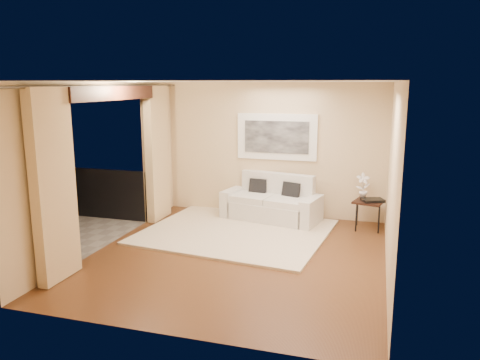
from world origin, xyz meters
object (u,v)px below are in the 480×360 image
at_px(side_table, 368,204).
at_px(balcony_chair_far, 43,201).
at_px(ice_bucket, 43,196).
at_px(balcony_chair_near, 53,215).
at_px(bistro_table, 47,208).
at_px(sofa, 272,204).
at_px(orchid, 363,186).

bearing_deg(side_table, balcony_chair_far, -160.66).
distance_m(side_table, ice_bucket, 5.77).
bearing_deg(balcony_chair_near, bistro_table, 152.87).
bearing_deg(ice_bucket, balcony_chair_near, -32.41).
distance_m(bistro_table, balcony_chair_far, 0.58).
height_order(sofa, ice_bucket, sofa).
distance_m(sofa, side_table, 1.85).
height_order(bistro_table, ice_bucket, ice_bucket).
distance_m(sofa, ice_bucket, 4.22).
height_order(side_table, orchid, orchid).
distance_m(sofa, balcony_chair_near, 4.04).
bearing_deg(balcony_chair_near, balcony_chair_far, 147.43).
bearing_deg(side_table, ice_bucket, -156.39).
xyz_separation_m(sofa, side_table, (1.84, -0.09, 0.16)).
height_order(balcony_chair_far, balcony_chair_near, balcony_chair_far).
xyz_separation_m(bistro_table, ice_bucket, (-0.12, 0.05, 0.18)).
distance_m(side_table, balcony_chair_near, 5.52).
bearing_deg(bistro_table, balcony_chair_near, -35.49).
distance_m(bistro_table, ice_bucket, 0.22).
relative_size(sofa, balcony_chair_far, 1.91).
height_order(sofa, side_table, sofa).
xyz_separation_m(side_table, orchid, (-0.12, 0.14, 0.30)).
relative_size(sofa, orchid, 4.14).
height_order(sofa, bistro_table, sofa).
bearing_deg(sofa, ice_bucket, -133.16).
bearing_deg(orchid, balcony_chair_far, -158.96).
bearing_deg(side_table, orchid, 129.96).
bearing_deg(orchid, sofa, -178.18).
relative_size(side_table, balcony_chair_far, 0.58).
bearing_deg(orchid, ice_bucket, -154.61).
bearing_deg(balcony_chair_near, orchid, 37.80).
distance_m(balcony_chair_far, ice_bucket, 0.50).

